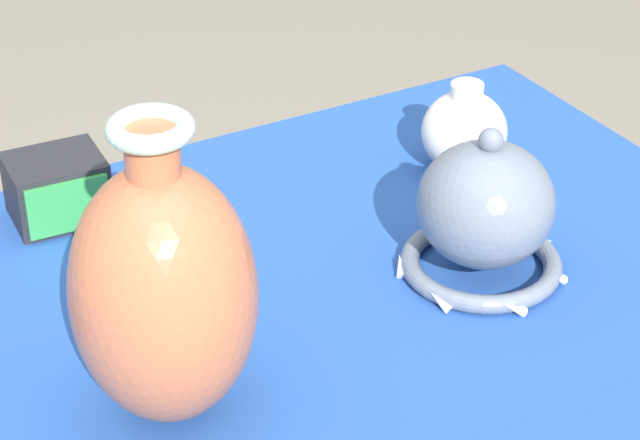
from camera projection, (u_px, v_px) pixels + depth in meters
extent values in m
cylinder|color=#38383D|center=(479.00, 290.00, 2.05)|extent=(0.04, 0.04, 0.67)
cube|color=#38383D|center=(235.00, 300.00, 1.43)|extent=(1.23, 0.65, 0.03)
cube|color=#234C9E|center=(234.00, 287.00, 1.42)|extent=(1.25, 0.67, 0.01)
ellipsoid|color=#BC6642|center=(164.00, 295.00, 1.17)|extent=(0.18, 0.18, 0.27)
cylinder|color=#BC6642|center=(152.00, 152.00, 1.09)|extent=(0.05, 0.05, 0.05)
torus|color=#A8CCB7|center=(150.00, 129.00, 1.07)|extent=(0.08, 0.08, 0.02)
torus|color=slate|center=(481.00, 263.00, 1.44)|extent=(0.19, 0.19, 0.02)
ellipsoid|color=slate|center=(486.00, 204.00, 1.40)|extent=(0.16, 0.16, 0.14)
sphere|color=slate|center=(491.00, 140.00, 1.35)|extent=(0.03, 0.03, 0.03)
cone|color=white|center=(545.00, 241.00, 1.48)|extent=(0.01, 0.03, 0.02)
cone|color=white|center=(485.00, 221.00, 1.52)|extent=(0.03, 0.03, 0.02)
cone|color=white|center=(422.00, 231.00, 1.50)|extent=(0.03, 0.02, 0.02)
cone|color=white|center=(400.00, 266.00, 1.43)|extent=(0.02, 0.03, 0.02)
cone|color=white|center=(440.00, 301.00, 1.37)|extent=(0.02, 0.03, 0.02)
cone|color=white|center=(514.00, 309.00, 1.36)|extent=(0.03, 0.02, 0.02)
cone|color=white|center=(561.00, 280.00, 1.41)|extent=(0.03, 0.03, 0.02)
cube|color=#232328|center=(57.00, 188.00, 1.53)|extent=(0.12, 0.10, 0.08)
cube|color=green|center=(68.00, 207.00, 1.49)|extent=(0.10, 0.01, 0.07)
ellipsoid|color=white|center=(464.00, 132.00, 1.62)|extent=(0.11, 0.11, 0.11)
cylinder|color=white|center=(467.00, 91.00, 1.59)|extent=(0.04, 0.04, 0.02)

